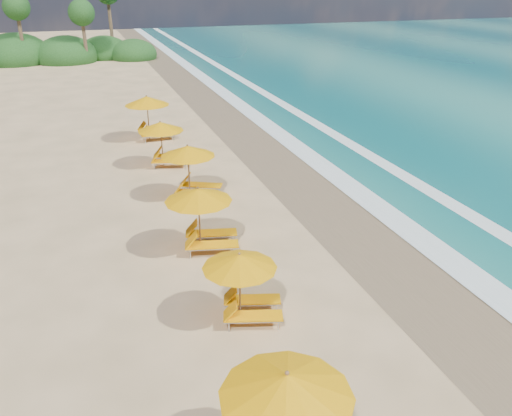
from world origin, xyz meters
The scene contains 10 objects.
ground centered at (0.00, 0.00, 0.00)m, with size 160.00×160.00×0.00m, color tan.
wet_sand centered at (4.00, 0.00, 0.01)m, with size 4.00×160.00×0.01m, color #7E684B.
surf_foam centered at (6.70, 0.00, 0.03)m, with size 4.00×160.00×0.01m.
station_1 centered at (-2.34, -9.17, 1.36)m, with size 2.81×2.65×2.43m.
station_2 centered at (-1.73, -4.31, 1.13)m, with size 2.53×2.45×2.01m.
station_3 centered at (-1.83, -0.10, 1.27)m, with size 2.77×2.67×2.27m.
station_4 centered at (-1.22, 4.53, 1.27)m, with size 2.98×2.97×2.27m.
station_5 centered at (-1.63, 8.83, 1.24)m, with size 2.76×2.68×2.22m.
station_6 centered at (-1.60, 13.56, 1.40)m, with size 2.75×2.56×2.49m.
treeline centered at (-9.94, 45.51, 1.00)m, with size 25.80×8.80×9.74m.
Camera 1 is at (-5.25, -15.65, 8.55)m, focal length 36.99 mm.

